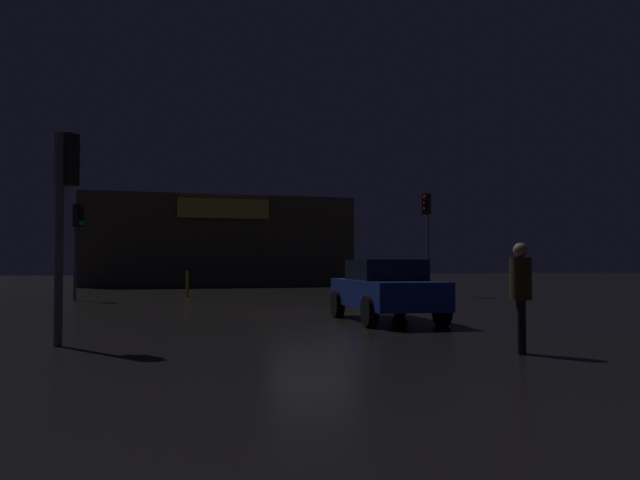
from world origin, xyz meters
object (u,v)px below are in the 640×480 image
object	(u,v)px
traffic_signal_cross_left	(78,227)
traffic_signal_cross_right	(65,195)
traffic_signal_main	(427,218)
car_near	(386,289)
store_building	(213,242)
pedestrian	(521,289)

from	to	relation	value
traffic_signal_cross_left	traffic_signal_cross_right	xyz separation A→B (m)	(0.59, -14.36, -0.16)
traffic_signal_main	traffic_signal_cross_right	distance (m)	19.51
traffic_signal_cross_right	car_near	world-z (taller)	traffic_signal_cross_right
traffic_signal_main	traffic_signal_cross_right	world-z (taller)	traffic_signal_main
store_building	pedestrian	xyz separation A→B (m)	(0.10, -35.05, -1.75)
traffic_signal_cross_left	car_near	distance (m)	14.03
traffic_signal_main	traffic_signal_cross_right	size ratio (longest dim) A/B	1.20
pedestrian	traffic_signal_cross_left	bearing A→B (deg)	113.18
traffic_signal_cross_left	pedestrian	world-z (taller)	traffic_signal_cross_left
traffic_signal_cross_right	traffic_signal_cross_left	bearing A→B (deg)	92.34
store_building	traffic_signal_main	bearing A→B (deg)	-69.30
traffic_signal_cross_right	traffic_signal_main	bearing A→B (deg)	45.80
store_building	traffic_signal_cross_left	bearing A→B (deg)	-112.93
traffic_signal_cross_left	traffic_signal_cross_right	distance (m)	14.38
traffic_signal_main	car_near	distance (m)	13.17
store_building	pedestrian	size ratio (longest dim) A/B	9.56
car_near	pedestrian	bearing A→B (deg)	-91.76
car_near	traffic_signal_cross_left	bearing A→B (deg)	123.64
pedestrian	store_building	bearing A→B (deg)	90.16
store_building	traffic_signal_main	size ratio (longest dim) A/B	3.77
traffic_signal_main	traffic_signal_cross_left	distance (m)	14.20
store_building	traffic_signal_cross_left	size ratio (longest dim) A/B	4.58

